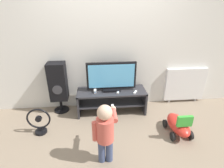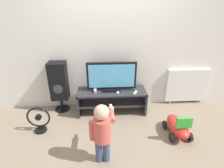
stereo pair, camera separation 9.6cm
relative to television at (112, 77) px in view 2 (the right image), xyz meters
The scene contains 12 objects.
ground_plane 0.76m from the television, 90.00° to the right, with size 16.00×16.00×0.00m, color gray.
wall_back 0.65m from the television, 90.00° to the left, with size 10.00×0.06×2.60m.
tv_stand 0.42m from the television, 90.00° to the right, with size 1.28×0.45×0.45m.
television is the anchor object (origin of this frame).
game_console 0.39m from the television, behind, with size 0.05×0.16×0.05m.
remote_primary 0.52m from the television, 18.93° to the right, with size 0.10×0.13×0.03m.
remote_secondary 0.30m from the television, 41.30° to the right, with size 0.08×0.13×0.03m.
child 1.23m from the television, 99.03° to the right, with size 0.33×0.49×0.86m.
speaker_tower 1.00m from the television, behind, with size 0.32×0.29×0.98m.
floor_fan 1.43m from the television, 155.99° to the right, with size 0.37×0.19×0.46m.
ride_on_toy 1.38m from the television, 37.11° to the right, with size 0.33×0.58×0.43m.
radiator 1.61m from the television, ahead, with size 0.85×0.08×0.76m.
Camera 2 is at (-0.18, -2.69, 1.94)m, focal length 28.00 mm.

